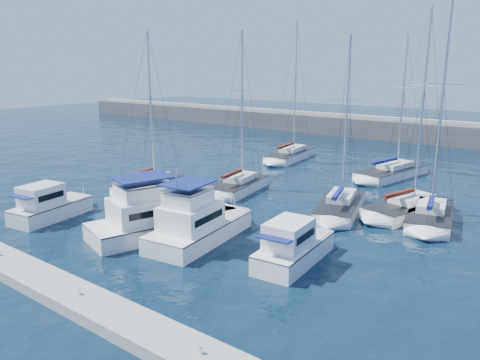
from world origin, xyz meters
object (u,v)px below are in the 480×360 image
Objects in this scene: sailboat_back_a at (291,155)px; sailboat_back_b at (392,172)px; sailboat_mid_b at (238,186)px; sailboat_mid_d at (408,208)px; motor_yacht_stbd_inner at (196,225)px; sailboat_mid_a at (149,185)px; motor_yacht_port_outer at (48,207)px; motor_yacht_stbd_outer at (292,248)px; sailboat_mid_c at (340,206)px; sailboat_mid_e at (430,216)px; motor_yacht_port_inner at (158,218)px.

sailboat_back_b is (13.70, -1.93, -0.03)m from sailboat_back_a.
sailboat_mid_d is (15.04, 2.50, 0.01)m from sailboat_mid_b.
sailboat_mid_a is at bearing 142.88° from motor_yacht_stbd_inner.
motor_yacht_port_outer and motor_yacht_stbd_outer have the same top height.
sailboat_mid_d is at bearing 15.01° from sailboat_mid_c.
sailboat_back_b is (3.84, 26.43, -0.63)m from motor_yacht_stbd_inner.
sailboat_mid_a is at bearing 82.35° from motor_yacht_port_outer.
sailboat_mid_e is at bearing 9.47° from sailboat_mid_a.
sailboat_mid_b is 0.91× the size of sailboat_mid_e.
sailboat_mid_d is at bearing 49.60° from motor_yacht_stbd_inner.
motor_yacht_port_outer is at bearing -93.72° from sailboat_mid_a.
motor_yacht_stbd_outer is 0.39× the size of sailboat_back_a.
sailboat_mid_e reaches higher than sailboat_back_b.
motor_yacht_stbd_inner is 0.59× the size of sailboat_mid_b.
sailboat_mid_e is at bearing -4.95° from sailboat_mid_b.
motor_yacht_stbd_inner is 13.30m from sailboat_mid_b.
sailboat_mid_a reaches higher than sailboat_back_b.
sailboat_mid_c is at bearing 32.45° from motor_yacht_port_outer.
motor_yacht_port_inner is 14.71m from sailboat_mid_c.
sailboat_mid_a is (-9.42, 7.65, -0.60)m from motor_yacht_port_inner.
motor_yacht_stbd_outer is 11.19m from sailboat_mid_c.
sailboat_mid_d is 0.98× the size of sailboat_mid_e.
motor_yacht_port_outer is at bearing -123.93° from sailboat_mid_d.
sailboat_mid_e reaches higher than sailboat_mid_b.
motor_yacht_port_outer is 28.13m from sailboat_mid_d.
sailboat_mid_e is 26.00m from sailboat_back_a.
motor_yacht_port_outer is 0.40× the size of sailboat_mid_d.
motor_yacht_stbd_outer is 32.26m from sailboat_back_a.
motor_yacht_port_outer is at bearing -101.61° from sailboat_back_a.
sailboat_mid_e reaches higher than motor_yacht_port_inner.
sailboat_mid_d is at bearing 139.37° from sailboat_mid_e.
motor_yacht_port_inner is 12.77m from sailboat_mid_b.
motor_yacht_port_inner is 0.69× the size of sailboat_mid_d.
sailboat_mid_a is 25.34m from sailboat_back_b.
motor_yacht_stbd_inner is 1.33× the size of motor_yacht_stbd_outer.
sailboat_back_a is (2.73, 21.21, 0.00)m from sailboat_mid_a.
sailboat_mid_b is 0.93× the size of sailboat_mid_d.
sailboat_mid_d is at bearing -0.14° from sailboat_mid_b.
sailboat_back_b is at bearing 108.29° from sailboat_mid_e.
sailboat_mid_e is at bearing 42.05° from motor_yacht_stbd_inner.
sailboat_mid_d is at bearing 30.41° from motor_yacht_port_outer.
sailboat_mid_c is 6.76m from sailboat_mid_e.
sailboat_mid_d is 23.70m from sailboat_back_a.
sailboat_mid_e is (17.07, 1.39, 0.03)m from sailboat_mid_b.
sailboat_mid_d is at bearing -42.90° from sailboat_back_a.
sailboat_back_a reaches higher than motor_yacht_stbd_outer.
sailboat_mid_b reaches higher than motor_yacht_port_inner.
motor_yacht_port_inner is at bearing -88.34° from sailboat_mid_b.
sailboat_back_b is (7.02, 26.93, -0.63)m from motor_yacht_port_inner.
sailboat_mid_e is (2.03, -1.12, 0.02)m from sailboat_mid_d.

